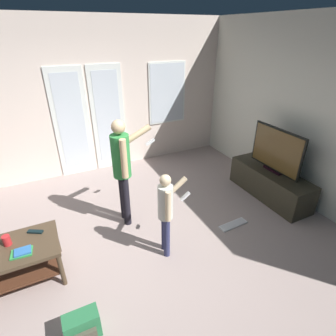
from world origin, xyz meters
The scene contains 13 objects.
ground_plane centered at (0.00, 0.00, -0.01)m, with size 6.26×5.27×0.02m, color #A4908A.
wall_back_with_doors centered at (0.07, 2.60, 1.36)m, with size 6.26×0.09×2.80m.
wall_right_plain centered at (3.10, 0.00, 1.39)m, with size 0.06×5.27×2.77m.
coffee_table centered at (-1.08, 0.21, 0.35)m, with size 0.95×0.61×0.48m.
tv_stand centered at (2.71, 0.28, 0.24)m, with size 0.49×1.44×0.47m.
flat_screen_tv centered at (2.71, 0.29, 0.84)m, with size 0.08×0.96×0.72m.
person_adult centered at (0.35, 0.72, 0.93)m, with size 0.67×0.42×1.54m.
person_child centered at (0.59, -0.12, 0.67)m, with size 0.45×0.30×1.12m.
backpack centered at (-0.55, -0.73, 0.14)m, with size 0.31×0.20×0.28m.
loose_keyboard centered at (1.69, -0.08, 0.01)m, with size 0.45×0.15×0.02m.
cup_near_edge centered at (-1.10, 0.29, 0.53)m, with size 0.08×0.08×0.12m, color red.
tv_remote_black centered at (-0.83, 0.37, 0.49)m, with size 0.17×0.05×0.02m, color black.
book_stack centered at (-0.96, 0.08, 0.49)m, with size 0.22×0.17×0.04m.
Camera 1 is at (-0.50, -2.39, 2.52)m, focal length 28.36 mm.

